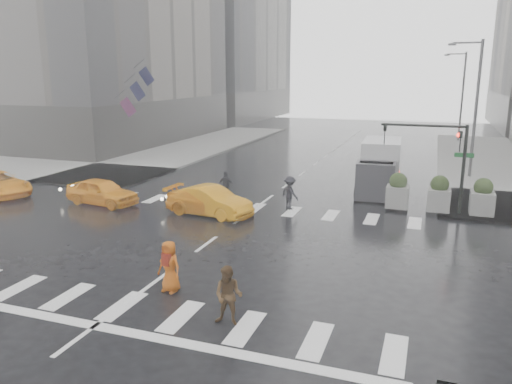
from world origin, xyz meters
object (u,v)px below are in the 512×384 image
at_px(taxi_front, 102,192).
at_px(traffic_signal_pole, 443,151).
at_px(pedestrian_orange, 169,266).
at_px(pedestrian_brown, 229,296).
at_px(taxi_mid, 211,201).
at_px(box_truck, 380,165).

bearing_deg(taxi_front, traffic_signal_pole, -68.44).
bearing_deg(pedestrian_orange, pedestrian_brown, -17.20).
xyz_separation_m(taxi_front, taxi_mid, (6.34, 0.13, 0.01)).
bearing_deg(pedestrian_orange, box_truck, 84.09).
height_order(taxi_mid, box_truck, box_truck).
xyz_separation_m(traffic_signal_pole, taxi_front, (-17.00, -4.03, -2.51)).
bearing_deg(pedestrian_brown, taxi_front, 135.10).
height_order(pedestrian_brown, taxi_mid, pedestrian_brown).
xyz_separation_m(pedestrian_orange, taxi_front, (-8.85, 8.53, -0.15)).
bearing_deg(taxi_front, pedestrian_brown, -122.59).
distance_m(pedestrian_orange, box_truck, 17.10).
height_order(traffic_signal_pole, pedestrian_orange, traffic_signal_pole).
xyz_separation_m(traffic_signal_pole, taxi_mid, (-10.67, -3.91, -2.51)).
height_order(traffic_signal_pole, box_truck, traffic_signal_pole).
relative_size(pedestrian_brown, taxi_front, 0.42).
distance_m(traffic_signal_pole, pedestrian_orange, 15.16).
bearing_deg(taxi_front, taxi_mid, -80.62).
bearing_deg(pedestrian_brown, box_truck, 78.84).
bearing_deg(box_truck, taxi_front, -153.21).
xyz_separation_m(pedestrian_orange, box_truck, (4.83, 16.38, 0.77)).
height_order(traffic_signal_pole, taxi_front, traffic_signal_pole).
relative_size(traffic_signal_pole, pedestrian_orange, 2.65).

